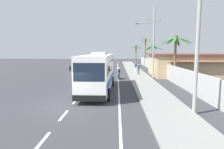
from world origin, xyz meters
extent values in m
plane|color=#3A3A3F|center=(0.00, 0.00, 0.00)|extent=(160.00, 160.00, 0.00)
cube|color=gray|center=(6.80, 10.00, 0.07)|extent=(3.20, 90.00, 0.14)
cube|color=white|center=(0.00, -5.67, 0.00)|extent=(0.16, 2.00, 0.01)
cube|color=white|center=(0.00, -2.08, 0.00)|extent=(0.16, 2.00, 0.01)
cube|color=white|center=(0.00, 1.50, 0.00)|extent=(0.16, 2.00, 0.01)
cube|color=white|center=(0.00, 5.08, 0.00)|extent=(0.16, 2.00, 0.01)
cube|color=white|center=(0.00, 8.66, 0.00)|extent=(0.16, 2.00, 0.01)
cube|color=white|center=(0.00, 12.25, 0.00)|extent=(0.16, 2.00, 0.01)
cube|color=white|center=(0.00, 15.83, 0.00)|extent=(0.16, 2.00, 0.01)
cube|color=white|center=(0.00, 19.41, 0.00)|extent=(0.16, 2.00, 0.01)
cube|color=white|center=(0.00, 23.00, 0.00)|extent=(0.16, 2.00, 0.01)
cube|color=white|center=(0.00, 26.58, 0.00)|extent=(0.16, 2.00, 0.01)
cube|color=white|center=(0.00, 30.16, 0.00)|extent=(0.16, 2.00, 0.01)
cube|color=white|center=(0.00, 33.75, 0.00)|extent=(0.16, 2.00, 0.01)
cube|color=white|center=(0.00, 37.33, 0.00)|extent=(0.16, 2.00, 0.01)
cube|color=white|center=(0.00, 40.91, 0.00)|extent=(0.16, 2.00, 0.01)
cube|color=white|center=(0.00, 44.49, 0.00)|extent=(0.16, 2.00, 0.01)
cube|color=white|center=(0.00, 48.08, 0.00)|extent=(0.16, 2.00, 0.01)
cube|color=white|center=(3.56, 15.00, 0.00)|extent=(0.14, 70.00, 0.01)
cube|color=#B2B2AD|center=(10.60, 14.00, 1.05)|extent=(0.24, 60.00, 2.10)
cube|color=white|center=(1.50, 5.35, 2.02)|extent=(2.86, 10.62, 3.26)
cube|color=#192333|center=(1.51, 5.55, 2.59)|extent=(2.86, 9.78, 1.04)
cube|color=#192333|center=(1.34, 0.12, 2.51)|extent=(2.33, 0.17, 1.37)
cube|color=blue|center=(1.50, 5.35, 1.29)|extent=(2.89, 10.41, 0.59)
cube|color=black|center=(1.34, 0.03, 0.59)|extent=(2.49, 0.24, 0.44)
cube|color=#B7B7B7|center=(1.54, 6.66, 3.79)|extent=(1.46, 2.36, 0.28)
cube|color=black|center=(2.79, 0.28, 2.75)|extent=(0.12, 0.08, 0.36)
cube|color=black|center=(-0.10, 0.37, 2.75)|extent=(0.12, 0.08, 0.36)
cylinder|color=black|center=(2.63, 1.62, 0.52)|extent=(0.35, 1.05, 1.04)
cylinder|color=black|center=(0.15, 1.70, 0.52)|extent=(0.35, 1.05, 1.04)
cylinder|color=black|center=(2.84, 8.47, 0.52)|extent=(0.35, 1.05, 1.04)
cylinder|color=black|center=(0.36, 8.55, 0.52)|extent=(0.35, 1.05, 1.04)
cylinder|color=black|center=(3.60, 13.12, 0.30)|extent=(0.13, 0.60, 0.60)
cylinder|color=black|center=(3.68, 14.48, 0.30)|extent=(0.15, 0.61, 0.60)
cube|color=#1947B2|center=(3.64, 13.75, 0.52)|extent=(0.30, 1.11, 0.36)
cube|color=black|center=(3.66, 14.05, 0.72)|extent=(0.27, 0.61, 0.12)
cylinder|color=gray|center=(3.61, 13.24, 0.60)|extent=(0.08, 0.32, 0.67)
cylinder|color=black|center=(3.62, 13.34, 1.04)|extent=(0.56, 0.07, 0.04)
sphere|color=#EAEACC|center=(3.61, 13.22, 0.90)|extent=(0.14, 0.14, 0.14)
cylinder|color=black|center=(3.65, 14.00, 1.04)|extent=(0.32, 0.32, 0.65)
sphere|color=white|center=(3.65, 14.00, 1.50)|extent=(0.26, 0.26, 0.26)
cylinder|color=#2D7A47|center=(6.92, 18.18, 0.55)|extent=(0.28, 0.28, 0.83)
cylinder|color=navy|center=(6.92, 18.18, 1.30)|extent=(0.36, 0.36, 0.66)
sphere|color=tan|center=(6.92, 18.18, 1.73)|extent=(0.24, 0.24, 0.24)
cylinder|color=beige|center=(6.80, 21.98, 0.56)|extent=(0.28, 0.28, 0.83)
cylinder|color=navy|center=(6.80, 21.98, 1.30)|extent=(0.36, 0.36, 0.66)
sphere|color=tan|center=(6.80, 21.98, 1.74)|extent=(0.23, 0.23, 0.23)
cylinder|color=#9E9E99|center=(8.36, -1.62, 4.83)|extent=(0.24, 0.24, 9.65)
cylinder|color=#9E9E99|center=(8.66, 14.71, 5.10)|extent=(0.24, 0.24, 10.20)
cube|color=#9E9E99|center=(8.66, 14.71, 8.26)|extent=(2.07, 0.12, 0.12)
cylinder|color=#4C4742|center=(7.83, 14.71, 8.38)|extent=(0.08, 0.08, 0.16)
cylinder|color=#4C4742|center=(9.48, 14.71, 8.38)|extent=(0.08, 0.08, 0.16)
cylinder|color=#9E9E99|center=(7.45, 14.71, 7.90)|extent=(2.42, 0.09, 0.09)
cube|color=#4C4C51|center=(6.23, 14.71, 7.84)|extent=(0.44, 0.24, 0.14)
cylinder|color=brown|center=(11.06, 39.87, 3.54)|extent=(0.35, 0.35, 7.07)
ellipsoid|color=#337F33|center=(11.71, 39.92, 6.81)|extent=(1.38, 0.47, 0.84)
ellipsoid|color=#337F33|center=(11.28, 40.55, 6.96)|extent=(0.80, 1.50, 0.55)
ellipsoid|color=#337F33|center=(10.59, 40.37, 6.88)|extent=(1.23, 1.29, 0.70)
ellipsoid|color=#337F33|center=(10.59, 39.43, 6.79)|extent=(1.22, 1.18, 0.87)
ellipsoid|color=#337F33|center=(11.36, 39.26, 6.86)|extent=(0.95, 1.42, 0.74)
sphere|color=brown|center=(11.06, 39.87, 7.12)|extent=(0.56, 0.56, 0.56)
cylinder|color=brown|center=(8.15, 35.86, 2.52)|extent=(0.28, 0.28, 5.04)
ellipsoid|color=#28702D|center=(8.80, 35.85, 4.80)|extent=(1.37, 0.38, 0.78)
ellipsoid|color=#28702D|center=(8.32, 36.52, 4.86)|extent=(0.70, 1.45, 0.66)
ellipsoid|color=#28702D|center=(7.63, 36.31, 4.87)|extent=(1.30, 1.20, 0.64)
ellipsoid|color=#28702D|center=(7.58, 35.46, 4.90)|extent=(1.38, 1.12, 0.58)
ellipsoid|color=#28702D|center=(8.37, 35.27, 4.75)|extent=(0.80, 1.36, 0.87)
sphere|color=brown|center=(8.15, 35.86, 5.09)|extent=(0.56, 0.56, 0.56)
cylinder|color=brown|center=(9.84, 21.75, 2.42)|extent=(0.31, 0.31, 4.85)
ellipsoid|color=#28702D|center=(10.73, 21.61, 4.53)|extent=(1.90, 0.64, 0.93)
ellipsoid|color=#28702D|center=(10.32, 22.56, 4.62)|extent=(1.30, 1.83, 0.76)
ellipsoid|color=#28702D|center=(9.43, 22.56, 4.54)|extent=(1.16, 1.83, 0.91)
ellipsoid|color=#28702D|center=(8.95, 21.62, 4.51)|extent=(1.88, 0.63, 0.97)
ellipsoid|color=#28702D|center=(9.48, 20.94, 4.49)|extent=(1.06, 1.82, 1.02)
ellipsoid|color=#28702D|center=(10.22, 20.87, 4.69)|extent=(1.11, 1.94, 0.62)
sphere|color=brown|center=(9.84, 21.75, 4.90)|extent=(0.56, 0.56, 0.56)
cylinder|color=brown|center=(10.72, 11.04, 2.83)|extent=(0.29, 0.29, 5.66)
ellipsoid|color=#337F33|center=(11.74, 11.05, 5.37)|extent=(2.09, 0.38, 0.89)
ellipsoid|color=#337F33|center=(11.20, 11.84, 5.20)|extent=(1.31, 1.85, 1.22)
ellipsoid|color=#337F33|center=(10.38, 11.98, 5.33)|extent=(1.04, 2.05, 0.98)
ellipsoid|color=#337F33|center=(9.81, 11.39, 5.27)|extent=(2.00, 1.06, 1.08)
ellipsoid|color=#337F33|center=(9.85, 10.49, 5.39)|extent=(1.97, 1.42, 0.85)
ellipsoid|color=#337F33|center=(10.33, 10.08, 5.42)|extent=(1.12, 2.09, 0.80)
ellipsoid|color=#337F33|center=(11.41, 10.38, 5.23)|extent=(1.67, 1.62, 1.17)
sphere|color=brown|center=(10.72, 11.04, 5.71)|extent=(0.56, 0.56, 0.56)
cube|color=tan|center=(15.00, 17.77, 1.64)|extent=(11.82, 7.92, 3.29)
cube|color=brown|center=(15.00, 17.77, 3.41)|extent=(12.53, 8.39, 0.24)
cube|color=brown|center=(15.00, 13.46, 2.47)|extent=(8.27, 0.80, 0.10)
camera|label=1|loc=(3.38, -14.03, 4.11)|focal=31.52mm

